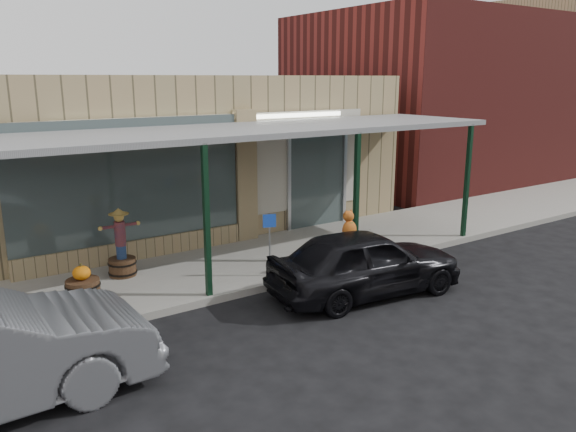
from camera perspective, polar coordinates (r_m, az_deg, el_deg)
ground at (r=10.13m, az=6.95°, el=-10.35°), size 120.00×120.00×0.00m
sidewalk at (r=12.84m, az=-3.65°, el=-4.63°), size 40.00×3.20×0.15m
storefront at (r=16.41m, az=-11.96°, el=6.39°), size 12.00×6.25×4.20m
awning at (r=12.20m, az=-3.77°, el=8.52°), size 12.00×3.00×3.04m
block_buildings_near at (r=18.06m, az=-7.49°, el=12.56°), size 61.00×8.00×8.00m
barrel_scarecrow at (r=12.06m, az=-16.56°, el=-3.62°), size 0.85×0.70×1.43m
barrel_pumpkin at (r=11.02m, az=-20.11°, el=-6.83°), size 0.76×0.76×0.72m
handicap_sign at (r=11.44m, az=-1.89°, el=-2.10°), size 0.26×0.10×1.31m
parked_sedan at (r=11.01m, az=7.89°, el=-4.66°), size 4.05×2.03×1.53m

